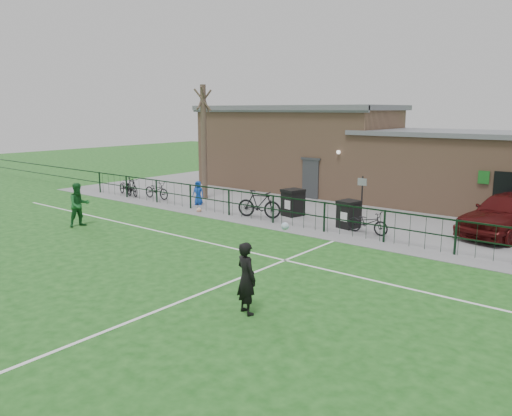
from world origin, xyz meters
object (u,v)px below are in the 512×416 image
Objects in this scene: sign_post at (362,200)px; ball_ground at (199,210)px; bicycle_b at (132,187)px; bicycle_d at (259,204)px; bicycle_e at (368,222)px; bicycle_a at (126,187)px; bicycle_c at (157,190)px; car_maroon at (509,214)px; bare_tree at (204,143)px; wheelie_bin_right at (349,215)px; outfield_player at (79,205)px; wheelie_bin_left at (293,203)px; spectator_child at (198,193)px.

ball_ground is (-7.01, -2.59, -0.91)m from sign_post.
bicycle_b is 0.83× the size of bicycle_d.
ball_ground is at bearing 88.31° from bicycle_d.
bicycle_a is at bearing 91.98° from bicycle_e.
sign_post is at bearing -81.76° from bicycle_c.
ball_ground is (-12.28, -4.24, -0.75)m from car_maroon.
bicycle_e is at bearing -55.03° from sign_post.
sign_post reaches higher than bicycle_b.
bare_tree is 5.84× the size of wheelie_bin_right.
sign_post is 11.40m from bicycle_c.
bicycle_a is 7.68m from outfield_player.
wheelie_bin_left is 0.66× the size of bicycle_e.
sign_post is at bearing 99.44° from wheelie_bin_right.
sign_post is at bearing 35.76° from bicycle_e.
bicycle_c is at bearing 166.01° from ball_ground.
car_maroon reaches higher than bicycle_c.
bare_tree is 3.07m from spectator_child.
outfield_player reaches higher than car_maroon.
bicycle_e is (14.04, 0.38, -0.06)m from bicycle_b.
bicycle_e is (1.06, -0.43, -0.07)m from wheelie_bin_right.
bicycle_b is at bearing 172.99° from ball_ground.
bicycle_d is 7.55m from outfield_player.
bicycle_c is 1.01× the size of outfield_player.
bicycle_b is at bearing 92.35° from bicycle_e.
bicycle_e is (10.47, -1.73, -2.54)m from bare_tree.
wheelie_bin_right is 0.85× the size of spectator_child.
bicycle_c is at bearing -62.19° from bicycle_b.
bare_tree reaches higher than spectator_child.
bicycle_c is 7.98× the size of ball_ground.
bicycle_e is at bearing 0.47° from wheelie_bin_left.
bicycle_d is (-4.02, -0.75, 0.09)m from wheelie_bin_right.
car_maroon is at bearing -64.22° from bicycle_a.
car_maroon is 21.73× the size of ball_ground.
bare_tree is at bearing 14.62° from outfield_player.
car_maroon reaches higher than spectator_child.
spectator_child reaches higher than bicycle_e.
ball_ground is (-6.98, -1.55, -0.42)m from wheelie_bin_right.
spectator_child is (-13.60, -2.98, -0.24)m from car_maroon.
wheelie_bin_left is 3.19m from sign_post.
spectator_child is at bearing 5.83° from outfield_player.
outfield_player is 7.93× the size of ball_ground.
bicycle_a is at bearing 100.15° from bicycle_b.
spectator_child is (2.96, 0.19, 0.13)m from bicycle_c.
bicycle_c reaches higher than ball_ground.
bicycle_a is at bearing 49.36° from outfield_player.
bare_tree reaches higher than bicycle_a.
bicycle_d is (9.60, -0.02, 0.16)m from bicycle_a.
wheelie_bin_left is at bearing -12.72° from spectator_child.
bicycle_e is (12.32, 0.05, -0.03)m from bicycle_c.
sign_post reaches higher than spectator_child.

